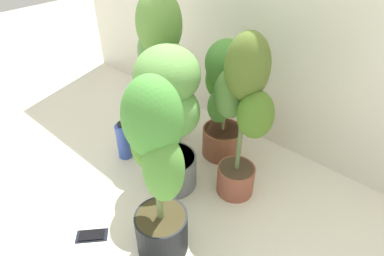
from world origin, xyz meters
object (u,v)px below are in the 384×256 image
potted_plant_front_right (157,170)px  potted_plant_back_right (242,111)px  cell_phone (92,235)px  nutrient_bottle (124,141)px  potted_plant_back_center (226,98)px  potted_plant_center (167,111)px  potted_plant_back_left (161,58)px

potted_plant_front_right → potted_plant_back_right: (0.03, 0.50, 0.03)m
cell_phone → nutrient_bottle: (-0.34, 0.47, 0.11)m
cell_phone → nutrient_bottle: bearing=167.9°
potted_plant_back_right → cell_phone: 0.90m
potted_plant_back_center → potted_plant_back_right: bearing=-39.9°
potted_plant_back_center → potted_plant_center: bearing=-98.8°
potted_plant_back_left → cell_phone: potted_plant_back_left is taller
potted_plant_center → potted_plant_back_left: bearing=140.1°
potted_plant_center → potted_plant_back_right: 0.35m
nutrient_bottle → potted_plant_back_center: bearing=44.2°
nutrient_bottle → potted_plant_back_left: bearing=77.2°
potted_plant_back_left → potted_plant_back_right: potted_plant_back_left is taller
potted_plant_front_right → potted_plant_back_left: potted_plant_back_left is taller
potted_plant_back_left → nutrient_bottle: 0.53m
potted_plant_back_right → potted_plant_back_left: bearing=173.9°
potted_plant_back_center → potted_plant_back_left: size_ratio=0.77×
potted_plant_back_right → cell_phone: bearing=-114.9°
potted_plant_center → potted_plant_back_right: (0.29, 0.19, 0.04)m
potted_plant_front_right → cell_phone: bearing=-147.4°
cell_phone → potted_plant_back_center: bearing=126.8°
potted_plant_center → nutrient_bottle: (-0.36, -0.03, -0.35)m
potted_plant_back_center → cell_phone: potted_plant_back_center is taller
potted_plant_back_center → potted_plant_front_right: potted_plant_front_right is taller
potted_plant_front_right → potted_plant_back_right: bearing=86.7°
potted_plant_front_right → nutrient_bottle: bearing=155.5°
potted_plant_back_center → potted_plant_center: 0.39m
cell_phone → potted_plant_center: bearing=129.6°
potted_plant_back_left → nutrient_bottle: potted_plant_back_left is taller
potted_plant_center → potted_plant_back_center: bearing=81.2°
potted_plant_center → nutrient_bottle: size_ratio=3.23×
potted_plant_back_left → cell_phone: bearing=-69.6°
cell_phone → nutrient_bottle: size_ratio=0.64×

